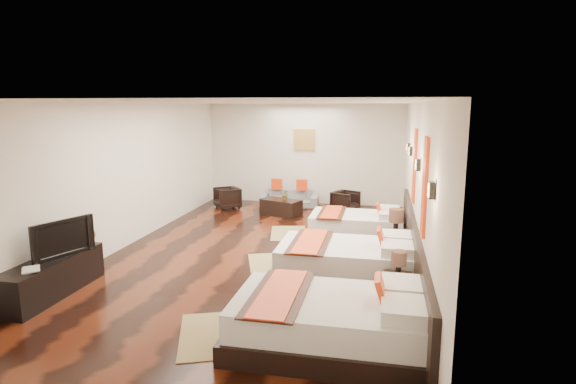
% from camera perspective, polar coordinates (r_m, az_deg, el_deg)
% --- Properties ---
extents(floor, '(5.50, 9.50, 0.01)m').
position_cam_1_polar(floor, '(8.83, -3.29, -7.55)').
color(floor, black).
rests_on(floor, ground).
extents(ceiling, '(5.50, 9.50, 0.01)m').
position_cam_1_polar(ceiling, '(8.39, -3.49, 10.93)').
color(ceiling, white).
rests_on(ceiling, floor).
extents(back_wall, '(5.50, 0.01, 2.80)m').
position_cam_1_polar(back_wall, '(13.11, 2.03, 4.68)').
color(back_wall, silver).
rests_on(back_wall, floor).
extents(left_wall, '(0.01, 9.50, 2.80)m').
position_cam_1_polar(left_wall, '(9.58, -19.48, 1.90)').
color(left_wall, silver).
rests_on(left_wall, floor).
extents(right_wall, '(0.01, 9.50, 2.80)m').
position_cam_1_polar(right_wall, '(8.23, 15.44, 0.79)').
color(right_wall, silver).
rests_on(right_wall, floor).
extents(headboard_panel, '(0.08, 6.60, 0.90)m').
position_cam_1_polar(headboard_panel, '(7.67, 15.16, -7.21)').
color(headboard_panel, black).
rests_on(headboard_panel, floor).
extents(bed_near, '(2.34, 1.47, 0.89)m').
position_cam_1_polar(bed_near, '(5.55, 5.64, -15.54)').
color(bed_near, black).
rests_on(bed_near, floor).
extents(bed_mid, '(2.26, 1.42, 0.86)m').
position_cam_1_polar(bed_mid, '(7.59, 7.43, -8.36)').
color(bed_mid, black).
rests_on(bed_mid, floor).
extents(bed_far, '(1.98, 1.25, 0.76)m').
position_cam_1_polar(bed_far, '(9.95, 8.50, -4.01)').
color(bed_far, black).
rests_on(bed_far, floor).
extents(nightstand_a, '(0.40, 0.40, 0.79)m').
position_cam_1_polar(nightstand_a, '(6.72, 13.30, -11.26)').
color(nightstand_a, black).
rests_on(nightstand_a, floor).
extents(nightstand_b, '(0.48, 0.48, 0.95)m').
position_cam_1_polar(nightstand_b, '(8.55, 13.00, -6.08)').
color(nightstand_b, black).
rests_on(nightstand_b, floor).
extents(jute_mat_near, '(1.13, 1.39, 0.01)m').
position_cam_1_polar(jute_mat_near, '(5.97, -9.40, -16.87)').
color(jute_mat_near, '#977F4C').
rests_on(jute_mat_near, floor).
extents(jute_mat_mid, '(1.11, 1.38, 0.01)m').
position_cam_1_polar(jute_mat_mid, '(8.24, -2.09, -8.84)').
color(jute_mat_mid, '#977F4C').
rests_on(jute_mat_mid, floor).
extents(jute_mat_far, '(0.98, 1.33, 0.01)m').
position_cam_1_polar(jute_mat_far, '(10.16, 0.06, -5.07)').
color(jute_mat_far, '#977F4C').
rests_on(jute_mat_far, floor).
extents(tv_console, '(0.50, 1.80, 0.55)m').
position_cam_1_polar(tv_console, '(7.72, -26.95, -9.27)').
color(tv_console, black).
rests_on(tv_console, floor).
extents(tv, '(0.46, 0.95, 0.56)m').
position_cam_1_polar(tv, '(7.66, -26.20, -5.01)').
color(tv, black).
rests_on(tv, tv_console).
extents(book, '(0.35, 0.36, 0.03)m').
position_cam_1_polar(book, '(7.24, -29.88, -8.42)').
color(book, black).
rests_on(book, tv_console).
extents(figurine, '(0.37, 0.37, 0.33)m').
position_cam_1_polar(figurine, '(8.22, -23.63, -4.63)').
color(figurine, brown).
rests_on(figurine, tv_console).
extents(sofa, '(1.64, 0.74, 0.47)m').
position_cam_1_polar(sofa, '(12.79, 0.16, -0.75)').
color(sofa, slate).
rests_on(sofa, floor).
extents(armchair_left, '(0.87, 0.87, 0.57)m').
position_cam_1_polar(armchair_left, '(12.66, -7.48, -0.71)').
color(armchair_left, black).
rests_on(armchair_left, floor).
extents(armchair_right, '(0.80, 0.79, 0.55)m').
position_cam_1_polar(armchair_right, '(12.22, 7.07, -1.16)').
color(armchair_right, black).
rests_on(armchair_right, floor).
extents(coffee_table, '(1.11, 0.84, 0.40)m').
position_cam_1_polar(coffee_table, '(11.79, -0.86, -1.89)').
color(coffee_table, black).
rests_on(coffee_table, floor).
extents(table_plant, '(0.26, 0.24, 0.26)m').
position_cam_1_polar(table_plant, '(11.64, -0.34, -0.39)').
color(table_plant, '#245D1F').
rests_on(table_plant, coffee_table).
extents(orange_panel_a, '(0.04, 0.40, 1.30)m').
position_cam_1_polar(orange_panel_a, '(6.31, 16.44, 0.61)').
color(orange_panel_a, '#D86014').
rests_on(orange_panel_a, right_wall).
extents(orange_panel_b, '(0.04, 0.40, 1.30)m').
position_cam_1_polar(orange_panel_b, '(8.48, 15.28, 3.13)').
color(orange_panel_b, '#D86014').
rests_on(orange_panel_b, right_wall).
extents(sconce_near, '(0.07, 0.12, 0.18)m').
position_cam_1_polar(sconce_near, '(5.20, 17.19, 0.20)').
color(sconce_near, black).
rests_on(sconce_near, right_wall).
extents(sconce_mid, '(0.07, 0.12, 0.18)m').
position_cam_1_polar(sconce_mid, '(7.37, 15.64, 3.22)').
color(sconce_mid, black).
rests_on(sconce_mid, right_wall).
extents(sconce_far, '(0.07, 0.12, 0.18)m').
position_cam_1_polar(sconce_far, '(9.56, 14.79, 4.85)').
color(sconce_far, black).
rests_on(sconce_far, right_wall).
extents(sconce_lounge, '(0.07, 0.12, 0.18)m').
position_cam_1_polar(sconce_lounge, '(10.45, 14.54, 5.33)').
color(sconce_lounge, black).
rests_on(sconce_lounge, right_wall).
extents(gold_artwork, '(0.60, 0.04, 0.60)m').
position_cam_1_polar(gold_artwork, '(13.05, 2.02, 6.42)').
color(gold_artwork, '#AD873F').
rests_on(gold_artwork, back_wall).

